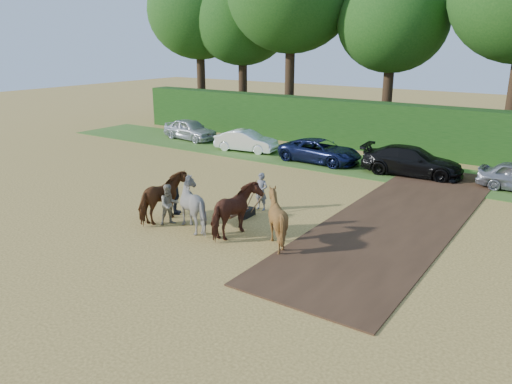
{
  "coord_description": "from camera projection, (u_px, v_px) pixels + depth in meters",
  "views": [
    {
      "loc": [
        7.25,
        -11.59,
        6.73
      ],
      "look_at": [
        -2.59,
        2.81,
        1.4
      ],
      "focal_mm": 35.0,
      "sensor_mm": 36.0,
      "label": 1
    }
  ],
  "objects": [
    {
      "name": "treeline",
      "position": [
        442.0,
        2.0,
        30.44
      ],
      "size": [
        48.7,
        10.6,
        14.21
      ],
      "color": "#382616",
      "rests_on": "ground"
    },
    {
      "name": "hedgerow",
      "position": [
        443.0,
        133.0,
        29.2
      ],
      "size": [
        46.0,
        1.6,
        3.0
      ],
      "primitive_type": "cube",
      "color": "#14380F",
      "rests_on": "ground"
    },
    {
      "name": "plough_team",
      "position": [
        218.0,
        207.0,
        18.04
      ],
      "size": [
        6.07,
        4.54,
        1.86
      ],
      "color": "brown",
      "rests_on": "ground"
    },
    {
      "name": "spectator_near",
      "position": [
        169.0,
        205.0,
        18.8
      ],
      "size": [
        0.89,
        0.96,
        1.57
      ],
      "primitive_type": "imported",
      "rotation": [
        0.0,
        0.0,
        1.06
      ],
      "color": "#AFA98A",
      "rests_on": "ground"
    },
    {
      "name": "spectator_far",
      "position": [
        175.0,
        196.0,
        19.93
      ],
      "size": [
        0.78,
        0.97,
        1.54
      ],
      "primitive_type": "imported",
      "rotation": [
        0.0,
        0.0,
        2.09
      ],
      "color": "#242730",
      "rests_on": "ground"
    },
    {
      "name": "parked_cars",
      "position": [
        503.0,
        173.0,
        23.51
      ],
      "size": [
        41.49,
        3.29,
        1.48
      ],
      "color": "silver",
      "rests_on": "ground"
    },
    {
      "name": "grass_verge",
      "position": [
        417.0,
        174.0,
        26.08
      ],
      "size": [
        50.0,
        5.0,
        0.03
      ],
      "primitive_type": "cube",
      "color": "#38601E",
      "rests_on": "ground"
    },
    {
      "name": "earth_strip",
      "position": [
        401.0,
        217.0,
        19.74
      ],
      "size": [
        4.5,
        17.0,
        0.05
      ],
      "primitive_type": "cube",
      "color": "#472D1C",
      "rests_on": "ground"
    },
    {
      "name": "ground",
      "position": [
        274.0,
        273.0,
        15.03
      ],
      "size": [
        120.0,
        120.0,
        0.0
      ],
      "primitive_type": "plane",
      "color": "gold",
      "rests_on": "ground"
    }
  ]
}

